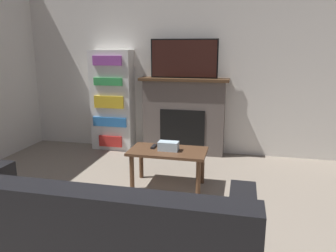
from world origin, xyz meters
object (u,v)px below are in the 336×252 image
at_px(fireplace, 184,116).
at_px(tv, 184,59).
at_px(bookshelf, 112,101).
at_px(coffee_table, 168,156).

distance_m(fireplace, tv, 0.82).
height_order(tv, bookshelf, tv).
bearing_deg(tv, bookshelf, -179.85).
xyz_separation_m(tv, coffee_table, (0.05, -1.21, -1.02)).
bearing_deg(bookshelf, tv, 0.15).
relative_size(tv, bookshelf, 0.63).
distance_m(fireplace, bookshelf, 1.11).
height_order(tv, coffee_table, tv).
bearing_deg(tv, fireplace, 90.00).
xyz_separation_m(tv, bookshelf, (-1.09, -0.00, -0.63)).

